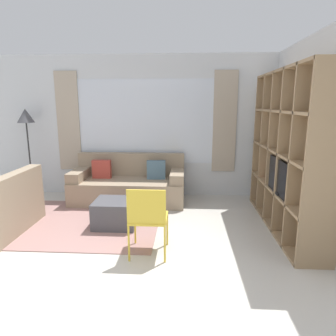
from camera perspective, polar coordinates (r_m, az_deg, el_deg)
name	(u,v)px	position (r m, az deg, el deg)	size (l,w,h in m)	color
ground_plane	(105,287)	(3.28, -11.83, -21.35)	(16.00, 16.00, 0.00)	beige
wall_back	(146,126)	(5.90, -4.26, 7.89)	(6.09, 0.11, 2.70)	silver
wall_right	(310,137)	(4.56, 25.37, 5.41)	(0.07, 4.37, 2.70)	silver
area_rug	(76,222)	(4.91, -17.17, -9.77)	(2.57, 1.93, 0.01)	gray
shelving_unit	(290,153)	(4.58, 22.24, 2.73)	(0.44, 2.39, 2.25)	silver
couch_main	(129,185)	(5.65, -7.44, -3.18)	(2.05, 0.90, 0.86)	gray
ottoman	(116,213)	(4.56, -9.93, -8.48)	(0.62, 0.55, 0.40)	#47474C
floor_lamp	(26,122)	(6.29, -25.41, 7.88)	(0.31, 0.31, 1.70)	black
folding_chair	(148,215)	(3.54, -3.87, -9.01)	(0.44, 0.46, 0.86)	gold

